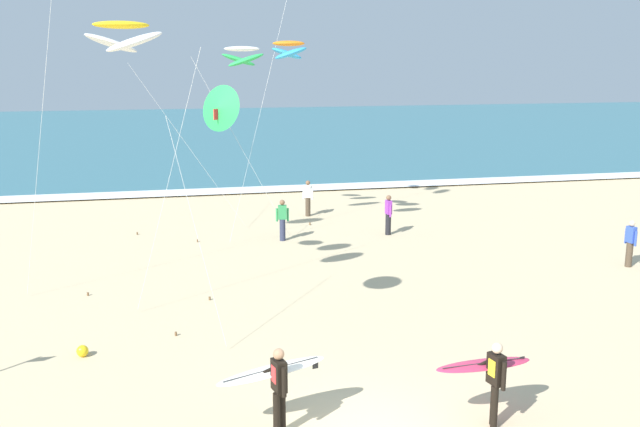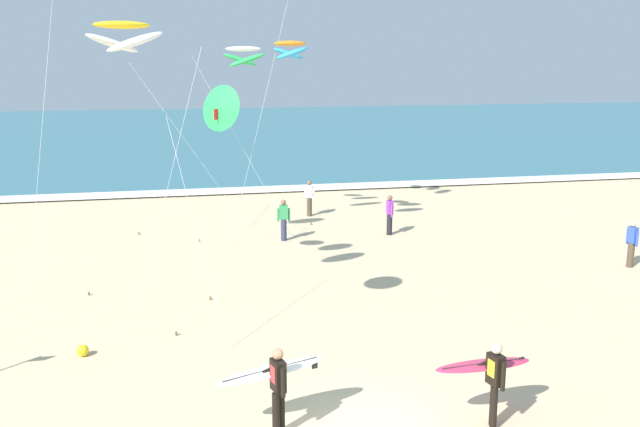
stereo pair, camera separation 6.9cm
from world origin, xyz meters
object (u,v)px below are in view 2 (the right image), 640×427
bystander_purple_top (390,215)px  bystander_blue_top (632,243)px  beach_ball (83,351)px  kite_arc_ivory_low (243,57)px  bystander_white_top (309,198)px  kite_arc_amber_mid (290,50)px  kite_delta_emerald_distant (219,109)px  kite_arc_golden_high (123,37)px  bystander_green_top (284,220)px  surfer_lead (490,373)px  surfer_trailing (275,379)px

bystander_purple_top → bystander_blue_top: bearing=-41.9°
beach_ball → kite_arc_ivory_low: bearing=66.5°
bystander_blue_top → bystander_white_top: (-9.00, 9.83, 0.00)m
kite_arc_amber_mid → kite_arc_ivory_low: kite_arc_amber_mid is taller
kite_arc_amber_mid → kite_delta_emerald_distant: (-3.31, -10.11, -1.35)m
kite_arc_amber_mid → beach_ball: bearing=-124.2°
kite_arc_golden_high → bystander_purple_top: size_ratio=4.89×
kite_arc_ivory_low → bystander_green_top: size_ratio=4.58×
bystander_blue_top → surfer_lead: bearing=-136.6°
kite_delta_emerald_distant → bystander_white_top: (4.77, 13.95, -4.94)m
kite_arc_amber_mid → bystander_blue_top: 13.60m
surfer_trailing → kite_arc_golden_high: 9.84m
kite_arc_golden_high → kite_delta_emerald_distant: (2.16, -3.08, -1.62)m
kite_delta_emerald_distant → bystander_blue_top: (13.77, 4.12, -4.94)m
surfer_lead → kite_delta_emerald_distant: size_ratio=0.35×
surfer_lead → kite_delta_emerald_distant: bearing=135.7°
kite_arc_golden_high → kite_arc_ivory_low: (3.98, 9.10, -0.49)m
kite_arc_ivory_low → bystander_white_top: (2.95, 1.77, -6.07)m
kite_delta_emerald_distant → beach_ball: bearing=174.1°
kite_arc_amber_mid → kite_arc_golden_high: bearing=-127.9°
bystander_white_top → kite_delta_emerald_distant: bearing=-108.9°
kite_arc_amber_mid → kite_arc_ivory_low: 2.56m
kite_delta_emerald_distant → bystander_blue_top: 15.20m
kite_arc_ivory_low → bystander_blue_top: bearing=-34.0°
kite_arc_golden_high → kite_arc_ivory_low: 9.95m
surfer_lead → bystander_blue_top: (9.14, 8.64, -0.23)m
bystander_green_top → bystander_purple_top: size_ratio=1.00×
kite_arc_golden_high → bystander_blue_top: (15.93, 1.04, -6.56)m
bystander_green_top → kite_arc_golden_high: bearing=-126.8°
kite_arc_ivory_low → beach_ball: (-5.15, -11.84, -6.74)m
bystander_white_top → beach_ball: bystander_white_top is taller
kite_arc_amber_mid → kite_delta_emerald_distant: kite_arc_amber_mid is taller
bystander_blue_top → bystander_white_top: 13.33m
surfer_lead → beach_ball: surfer_lead is taller
kite_arc_golden_high → bystander_green_top: (5.15, 6.89, -6.56)m
kite_delta_emerald_distant → bystander_white_top: size_ratio=3.96×
bystander_green_top → bystander_purple_top: (4.22, 0.03, 0.00)m
kite_arc_golden_high → bystander_white_top: bearing=57.5°
surfer_trailing → kite_delta_emerald_distant: size_ratio=0.36×
bystander_blue_top → bystander_white_top: same height
surfer_lead → bystander_green_top: size_ratio=1.40×
bystander_purple_top → kite_delta_emerald_distant: bearing=-125.8°
kite_arc_golden_high → beach_ball: size_ratio=27.75×
surfer_lead → kite_arc_amber_mid: (-1.32, 14.64, 6.06)m
kite_arc_golden_high → kite_delta_emerald_distant: bearing=-54.9°
bystander_green_top → beach_ball: bearing=-123.3°
bystander_blue_top → kite_arc_amber_mid: bearing=150.2°
surfer_lead → kite_arc_amber_mid: bearing=95.1°
bystander_blue_top → surfer_trailing: bearing=-148.5°
bystander_white_top → beach_ball: size_ratio=5.68×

